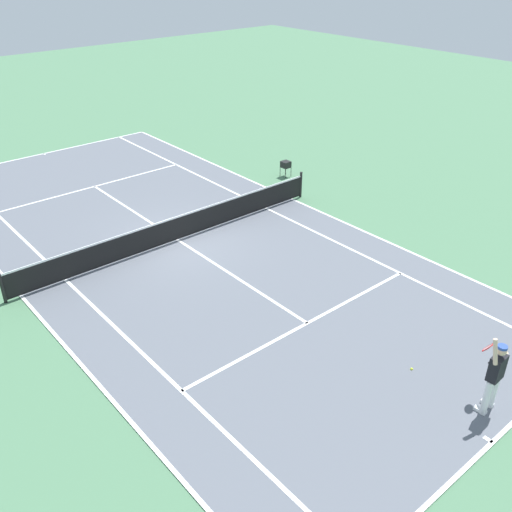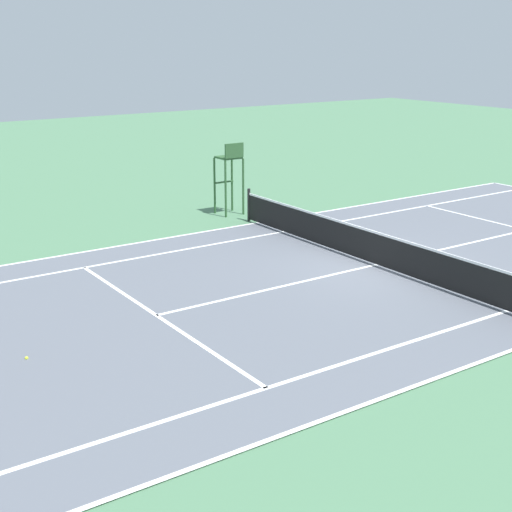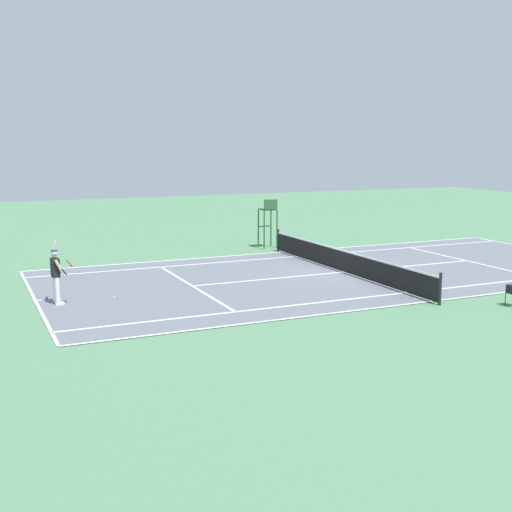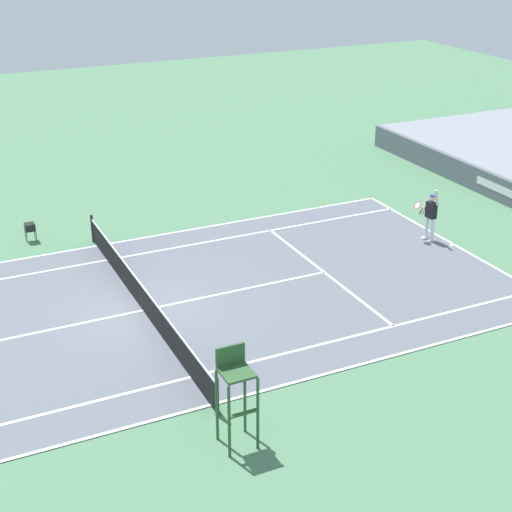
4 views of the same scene
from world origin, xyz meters
The scene contains 7 objects.
ground_plane centered at (0.00, 0.00, 0.00)m, with size 80.00×80.00×0.00m, color #4C7A56.
court centered at (0.00, 0.00, 0.01)m, with size 11.08×23.88×0.03m.
net centered at (0.00, 0.00, 0.52)m, with size 11.98×0.10×1.07m.
tennis_player centered at (-0.77, 11.27, 0.99)m, with size 0.76×0.65×2.08m.
tennis_ball centered at (-0.61, 9.40, 0.03)m, with size 0.07×0.07×0.07m, color #D1E533.
umpire_chair centered at (7.08, 0.00, 1.56)m, with size 0.77×0.77×2.44m.
ball_hopper centered at (-7.03, -2.06, 0.57)m, with size 0.36×0.36×0.70m.
Camera 4 is at (20.54, -5.85, 11.34)m, focal length 54.59 mm.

